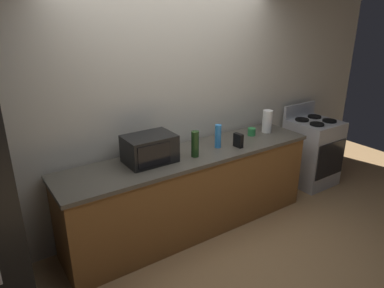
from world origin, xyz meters
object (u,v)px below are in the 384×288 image
at_px(stove_range, 312,152).
at_px(paper_towel_roll, 267,121).
at_px(cordless_phone, 238,140).
at_px(mug_green, 252,132).
at_px(bottle_spray_cleaner, 218,136).
at_px(bottle_wine, 195,144).
at_px(microwave, 150,149).

distance_m(stove_range, paper_towel_roll, 1.04).
height_order(cordless_phone, mug_green, cordless_phone).
relative_size(bottle_spray_cleaner, mug_green, 2.76).
bearing_deg(bottle_spray_cleaner, bottle_wine, -168.79).
relative_size(cordless_phone, mug_green, 1.63).
bearing_deg(paper_towel_roll, stove_range, -3.31).
relative_size(microwave, paper_towel_roll, 1.78).
relative_size(microwave, bottle_spray_cleaner, 1.89).
bearing_deg(microwave, cordless_phone, -10.54).
height_order(bottle_wine, mug_green, bottle_wine).
relative_size(microwave, cordless_phone, 3.20).
bearing_deg(bottle_spray_cleaner, cordless_phone, -30.09).
height_order(microwave, bottle_spray_cleaner, microwave).
distance_m(bottle_wine, mug_green, 0.94).
relative_size(bottle_spray_cleaner, bottle_wine, 0.95).
xyz_separation_m(stove_range, mug_green, (-1.11, 0.06, 0.48)).
bearing_deg(microwave, paper_towel_roll, 0.08).
height_order(bottle_spray_cleaner, bottle_wine, bottle_wine).
xyz_separation_m(paper_towel_roll, mug_green, (-0.24, 0.01, -0.09)).
relative_size(stove_range, cordless_phone, 7.20).
distance_m(stove_range, mug_green, 1.21).
bearing_deg(cordless_phone, bottle_spray_cleaner, 145.45).
distance_m(cordless_phone, bottle_wine, 0.54).
height_order(stove_range, bottle_wine, bottle_wine).
relative_size(paper_towel_roll, mug_green, 2.94).
distance_m(microwave, mug_green, 1.36).
height_order(paper_towel_roll, bottle_spray_cleaner, paper_towel_roll).
xyz_separation_m(paper_towel_roll, cordless_phone, (-0.62, -0.18, -0.06)).
height_order(stove_range, cordless_phone, stove_range).
bearing_deg(cordless_phone, stove_range, 0.68).
distance_m(paper_towel_roll, bottle_spray_cleaner, 0.81).
relative_size(paper_towel_roll, bottle_spray_cleaner, 1.06).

